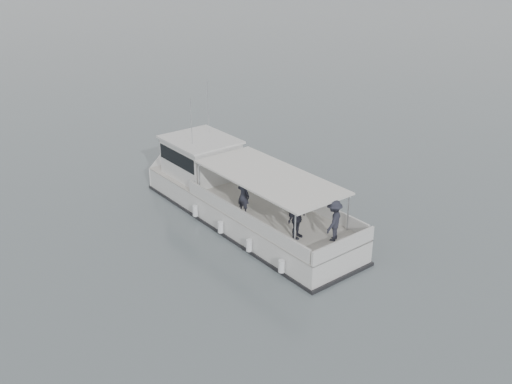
% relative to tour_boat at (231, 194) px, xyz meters
% --- Properties ---
extents(ground, '(1400.00, 1400.00, 0.00)m').
position_rel_tour_boat_xyz_m(ground, '(6.60, -2.77, -0.95)').
color(ground, '#515C5F').
rests_on(ground, ground).
extents(tour_boat, '(13.39, 8.07, 5.82)m').
position_rel_tour_boat_xyz_m(tour_boat, '(0.00, 0.00, 0.00)').
color(tour_boat, silver).
rests_on(tour_boat, ground).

